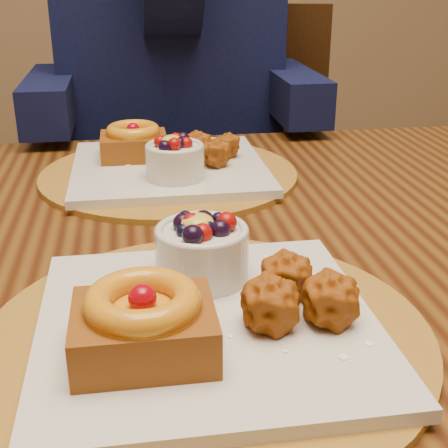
{
  "coord_description": "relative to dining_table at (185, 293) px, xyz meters",
  "views": [
    {
      "loc": [
        -0.14,
        -0.59,
        1.05
      ],
      "look_at": [
        -0.06,
        -0.09,
        0.84
      ],
      "focal_mm": 50.0,
      "sensor_mm": 36.0,
      "label": 1
    }
  ],
  "objects": [
    {
      "name": "chair_far",
      "position": [
        0.15,
        0.7,
        -0.14
      ],
      "size": [
        0.58,
        0.58,
        0.97
      ],
      "rotation": [
        0.0,
        0.0,
        -0.3
      ],
      "color": "black",
      "rests_on": "ground"
    },
    {
      "name": "place_setting_near",
      "position": [
        -0.0,
        -0.22,
        0.1
      ],
      "size": [
        0.38,
        0.38,
        0.09
      ],
      "color": "brown",
      "rests_on": "dining_table"
    },
    {
      "name": "dining_table",
      "position": [
        0.0,
        0.0,
        0.0
      ],
      "size": [
        1.6,
        0.9,
        0.76
      ],
      "color": "#331709",
      "rests_on": "ground"
    },
    {
      "name": "diner",
      "position": [
        0.03,
        0.65,
        0.27
      ],
      "size": [
        0.54,
        0.52,
        0.89
      ],
      "rotation": [
        0.0,
        0.0,
        -0.38
      ],
      "color": "black",
      "rests_on": "ground"
    },
    {
      "name": "place_setting_far",
      "position": [
        -0.0,
        0.22,
        0.1
      ],
      "size": [
        0.38,
        0.38,
        0.08
      ],
      "color": "brown",
      "rests_on": "dining_table"
    }
  ]
}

